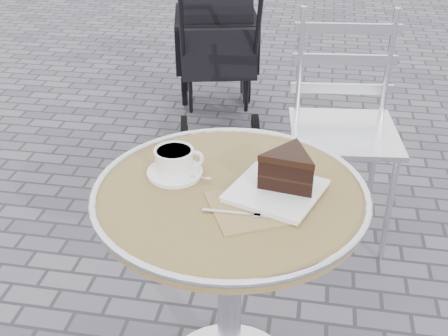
% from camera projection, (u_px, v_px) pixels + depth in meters
% --- Properties ---
extents(cafe_table, '(0.72, 0.72, 0.74)m').
position_uv_depth(cafe_table, '(230.00, 242.00, 1.53)').
color(cafe_table, silver).
rests_on(cafe_table, ground).
extents(cappuccino_set, '(0.17, 0.15, 0.07)m').
position_uv_depth(cappuccino_set, '(175.00, 164.00, 1.50)').
color(cappuccino_set, white).
rests_on(cappuccino_set, cafe_table).
extents(cake_plate_set, '(0.33, 0.34, 0.11)m').
position_uv_depth(cake_plate_set, '(285.00, 174.00, 1.41)').
color(cake_plate_set, '#927350').
rests_on(cake_plate_set, cafe_table).
extents(bistro_chair, '(0.47, 0.47, 0.95)m').
position_uv_depth(bistro_chair, '(343.00, 101.00, 2.30)').
color(bistro_chair, silver).
rests_on(bistro_chair, ground).
extents(baby_stroller, '(0.63, 1.03, 0.99)m').
position_uv_depth(baby_stroller, '(217.00, 49.00, 3.30)').
color(baby_stroller, black).
rests_on(baby_stroller, ground).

